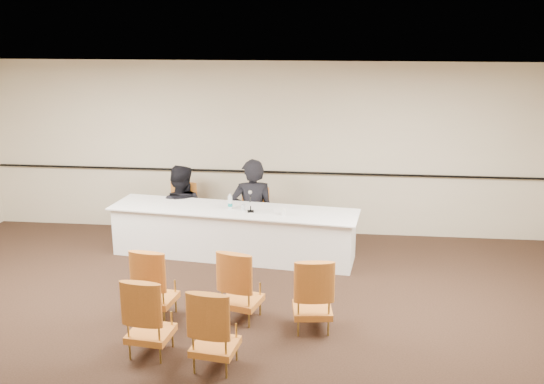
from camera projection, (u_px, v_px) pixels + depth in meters
The scene contains 19 objects.
floor at pixel (226, 343), 7.07m from camera, with size 10.00×10.00×0.00m, color black.
ceiling at pixel (220, 83), 6.27m from camera, with size 10.00×10.00×0.00m, color white.
wall_back at pixel (266, 149), 10.50m from camera, with size 10.00×0.04×3.00m, color beige.
wall_rail at pixel (266, 172), 10.57m from camera, with size 9.80×0.04×0.03m, color black.
panel_table at pixel (233, 232), 9.62m from camera, with size 3.92×0.90×0.79m, color white, non-canonical shape.
panelist_main at pixel (253, 217), 10.10m from camera, with size 0.72×0.47×1.97m, color black.
panelist_main_chair at pixel (253, 217), 10.10m from camera, with size 0.50×0.50×0.95m, color #A75C1E, non-canonical shape.
panelist_second at pixel (180, 216), 10.40m from camera, with size 0.88×0.68×1.80m, color black.
panelist_second_chair at pixel (180, 212), 10.38m from camera, with size 0.50×0.50×0.95m, color #A75C1E, non-canonical shape.
papers at pixel (264, 211), 9.37m from camera, with size 0.30×0.22×0.00m, color silver.
microphone at pixel (251, 202), 9.31m from camera, with size 0.11×0.22×0.31m, color black, non-canonical shape.
water_bottle at pixel (230, 201), 9.48m from camera, with size 0.07×0.07×0.24m, color teal, non-canonical shape.
drinking_glass at pixel (243, 207), 9.41m from camera, with size 0.06×0.06×0.10m, color silver.
coffee_cup at pixel (283, 212), 9.17m from camera, with size 0.08×0.08×0.12m, color white.
aud_chair_front_left at pixel (156, 282), 7.57m from camera, with size 0.50×0.50×0.95m, color #A75C1E, non-canonical shape.
aud_chair_front_mid at pixel (241, 284), 7.52m from camera, with size 0.50×0.50×0.95m, color #A75C1E, non-canonical shape.
aud_chair_front_right at pixel (313, 293), 7.27m from camera, with size 0.50×0.50×0.95m, color #A75C1E, non-canonical shape.
aud_chair_back_left at pixel (150, 315), 6.72m from camera, with size 0.50×0.50×0.95m, color #A75C1E, non-canonical shape.
aud_chair_back_mid at pixel (215, 327), 6.45m from camera, with size 0.50×0.50×0.95m, color #A75C1E, non-canonical shape.
Camera 1 is at (1.22, -6.25, 3.60)m, focal length 40.00 mm.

